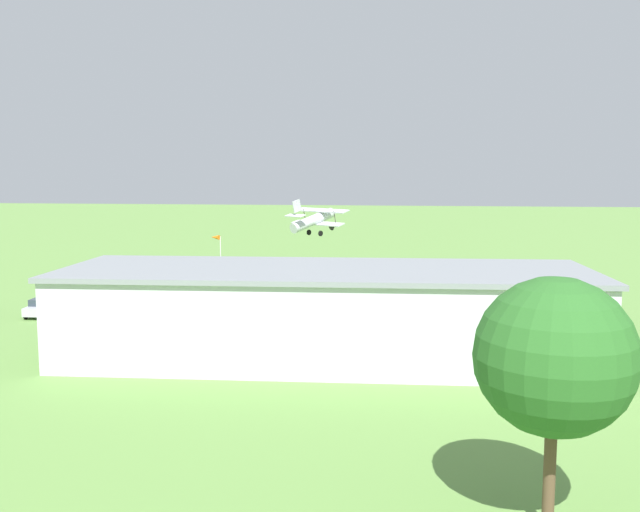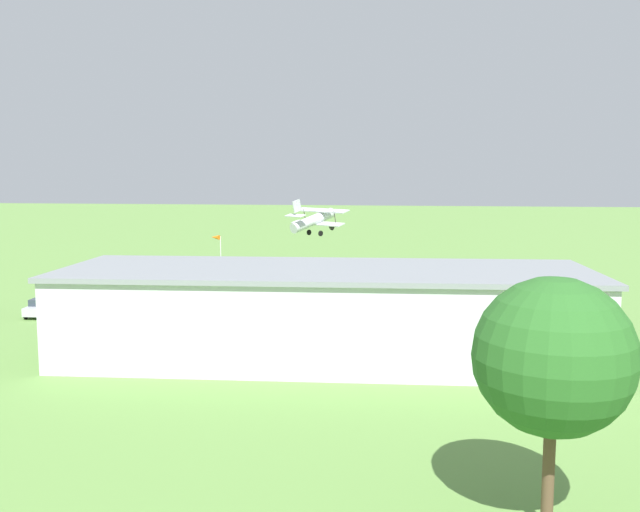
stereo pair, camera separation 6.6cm
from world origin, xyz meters
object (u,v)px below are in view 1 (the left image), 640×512
object	(u,v)px
car_green	(112,309)
person_walking_on_apron	(562,320)
tree_at_field_edge	(554,357)
biplane	(315,220)
windsock	(216,240)
hangar	(325,313)
person_beside_truck	(525,310)
person_by_parked_cars	(152,307)
person_at_fence_line	(562,312)
car_silver	(43,306)
person_watching_takeoff	(516,314)

from	to	relation	value
car_green	person_walking_on_apron	world-z (taller)	person_walking_on_apron
car_green	tree_at_field_edge	distance (m)	47.66
biplane	windsock	bearing A→B (deg)	-26.20
tree_at_field_edge	car_green	bearing A→B (deg)	-46.33
hangar	biplane	world-z (taller)	biplane
person_walking_on_apron	person_beside_truck	bearing A→B (deg)	-60.18
tree_at_field_edge	person_walking_on_apron	bearing A→B (deg)	-102.60
person_walking_on_apron	person_by_parked_cars	xyz separation A→B (m)	(37.12, -1.19, -0.06)
car_green	person_by_parked_cars	size ratio (longest dim) A/B	2.63
person_walking_on_apron	person_beside_truck	distance (m)	4.88
person_walking_on_apron	person_at_fence_line	world-z (taller)	person_at_fence_line
hangar	biplane	size ratio (longest dim) A/B	5.24
car_silver	windsock	distance (m)	27.34
car_silver	tree_at_field_edge	distance (m)	52.58
biplane	person_at_fence_line	bearing A→B (deg)	148.48
car_green	person_watching_takeoff	size ratio (longest dim) A/B	2.60
car_silver	hangar	bearing A→B (deg)	158.44
car_silver	person_walking_on_apron	world-z (taller)	car_silver
car_silver	person_beside_truck	world-z (taller)	car_silver
person_by_parked_cars	tree_at_field_edge	xyz separation A→B (m)	(-29.40, 35.67, 5.95)
hangar	person_by_parked_cars	size ratio (longest dim) A/B	24.38
person_beside_truck	windsock	bearing A→B (deg)	-30.59
person_at_fence_line	person_watching_takeoff	bearing A→B (deg)	11.39
hangar	person_by_parked_cars	distance (m)	22.20
person_watching_takeoff	car_silver	bearing A→B (deg)	3.50
hangar	person_watching_takeoff	world-z (taller)	hangar
person_walking_on_apron	biplane	bearing A→B (deg)	-37.39
person_beside_truck	person_by_parked_cars	distance (m)	34.82
person_beside_truck	windsock	world-z (taller)	windsock
person_walking_on_apron	tree_at_field_edge	bearing A→B (deg)	77.40
car_green	hangar	bearing A→B (deg)	152.53
windsock	person_watching_takeoff	bearing A→B (deg)	146.49
person_walking_on_apron	person_at_fence_line	distance (m)	3.30
hangar	person_walking_on_apron	world-z (taller)	hangar
car_silver	car_green	bearing A→B (deg)	179.76
person_walking_on_apron	tree_at_field_edge	size ratio (longest dim) A/B	0.17
car_green	car_silver	distance (m)	6.82
car_silver	windsock	bearing A→B (deg)	-110.45
biplane	tree_at_field_edge	distance (m)	55.29
biplane	windsock	xyz separation A→B (m)	(13.74, -6.76, -3.17)
biplane	person_watching_takeoff	xyz separation A→B (m)	(-20.52, 15.92, -7.18)
car_green	person_by_parked_cars	distance (m)	3.56
person_at_fence_line	person_by_parked_cars	world-z (taller)	person_at_fence_line
hangar	tree_at_field_edge	xyz separation A→B (m)	(-11.29, 23.10, 3.43)
person_walking_on_apron	person_by_parked_cars	bearing A→B (deg)	-1.83
person_by_parked_cars	person_at_fence_line	bearing A→B (deg)	-176.88
person_at_fence_line	hangar	bearing A→B (deg)	36.72
person_walking_on_apron	windsock	bearing A→B (deg)	-33.63
person_beside_truck	tree_at_field_edge	world-z (taller)	tree_at_field_edge
person_watching_takeoff	hangar	bearing A→B (deg)	41.66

